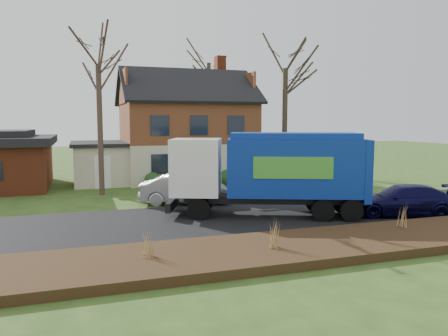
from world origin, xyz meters
name	(u,v)px	position (x,y,z in m)	size (l,w,h in m)	color
ground	(216,220)	(0.00, 0.00, 0.00)	(120.00, 120.00, 0.00)	#2B4517
road	(216,220)	(0.00, 0.00, 0.01)	(80.00, 7.00, 0.02)	black
mulch_verge	(265,251)	(0.00, -5.30, 0.15)	(80.00, 3.50, 0.30)	black
main_house	(179,124)	(1.49, 13.91, 4.03)	(12.95, 8.95, 9.26)	beige
garbage_truck	(273,168)	(2.66, -0.01, 2.17)	(9.05, 5.42, 3.77)	black
silver_sedan	(185,189)	(-0.44, 4.09, 0.76)	(1.61, 4.63, 1.53)	#9B9EA2
navy_wagon	(402,200)	(8.29, -1.80, 0.71)	(1.98, 4.86, 1.41)	black
tree_front_west	(98,44)	(-4.39, 8.28, 8.57)	(3.50, 3.50, 10.40)	#443229
tree_front_east	(286,49)	(8.23, 10.15, 9.21)	(4.08, 4.08, 11.33)	#392E22
tree_back	(209,49)	(6.00, 21.52, 10.87)	(4.12, 4.12, 13.04)	#3C3124
grass_clump_west	(147,243)	(-3.75, -5.21, 0.72)	(0.32, 0.26, 0.85)	#A68249
grass_clump_mid	(274,233)	(0.19, -5.57, 0.78)	(0.34, 0.28, 0.96)	#9D7745
grass_clump_east	(403,216)	(5.98, -4.59, 0.74)	(0.35, 0.29, 0.88)	#A37F48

